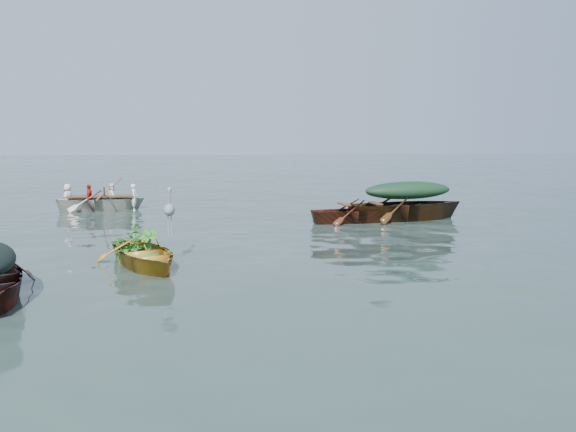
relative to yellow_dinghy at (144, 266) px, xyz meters
name	(u,v)px	position (x,y,z in m)	size (l,w,h in m)	color
ground	(300,253)	(3.12, 0.86, 0.00)	(140.00, 140.00, 0.00)	#2F423B
yellow_dinghy	(144,266)	(0.00, 0.00, 0.00)	(1.37, 3.17, 0.85)	gold
green_tarp_boat	(407,220)	(6.98, 5.25, 0.00)	(1.56, 5.01, 1.21)	#452810
open_wooden_boat	(360,222)	(5.46, 4.98, 0.00)	(1.22, 3.93, 0.89)	#502814
rowed_boat	(102,210)	(-2.49, 8.71, 0.00)	(1.19, 3.97, 0.93)	beige
green_tarp_cover	(408,191)	(6.98, 5.25, 0.87)	(0.86, 2.76, 0.52)	black
thwart_benches	(360,206)	(5.46, 4.98, 0.46)	(0.73, 1.96, 0.04)	#532113
heron	(170,217)	(0.48, 0.28, 0.89)	(0.28, 0.40, 0.92)	gray
dinghy_weeds	(135,225)	(-0.21, 0.51, 0.73)	(0.70, 0.90, 0.60)	#2A641A
rowers	(101,185)	(-2.49, 8.71, 0.84)	(1.07, 2.78, 0.76)	white
oars	(101,195)	(-2.49, 8.71, 0.49)	(2.60, 0.60, 0.06)	#975739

